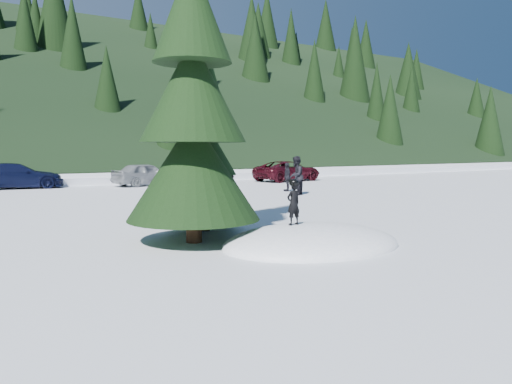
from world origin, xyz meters
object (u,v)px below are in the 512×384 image
car_4 (145,174)px  car_5 (202,173)px  car_6 (288,171)px  spruce_tall (193,104)px  adult_1 (287,177)px  car_3 (16,176)px  child_skier (294,203)px  adult_0 (296,176)px  spruce_short (205,155)px

car_4 → car_5: (3.83, 0.07, -0.05)m
car_6 → car_5: bearing=69.5°
spruce_tall → car_6: size_ratio=1.72×
spruce_tall → adult_1: (10.31, 10.38, -2.56)m
spruce_tall → car_3: bearing=94.5°
child_skier → adult_0: adult_0 is taller
spruce_tall → spruce_short: size_ratio=1.60×
car_3 → car_4: bearing=-98.3°
car_3 → car_6: size_ratio=1.00×
adult_1 → car_5: adult_1 is taller
car_5 → adult_0: bearing=-168.4°
adult_0 → adult_1: adult_0 is taller
spruce_tall → spruce_short: (1.00, 1.40, -1.22)m
car_5 → car_6: bearing=-91.7°
car_3 → car_6: 16.94m
adult_1 → car_5: 7.95m
adult_0 → car_3: adult_0 is taller
adult_1 → car_6: size_ratio=0.30×
child_skier → adult_1: 14.63m
adult_0 → adult_1: (0.93, 2.00, -0.19)m
car_4 → car_5: 3.83m
car_4 → car_6: bearing=-110.2°
adult_0 → child_skier: bearing=18.1°
spruce_short → adult_1: (9.31, 8.98, -1.35)m
child_skier → car_4: (3.51, 19.73, -0.29)m
car_6 → spruce_tall: bearing=130.1°
car_5 → car_6: (5.93, -1.29, 0.04)m
spruce_short → car_5: bearing=64.1°
spruce_short → car_4: (4.36, 16.79, -1.41)m
adult_1 → spruce_short: bearing=-19.1°
car_6 → adult_0: bearing=138.0°
child_skier → car_6: 22.78m
spruce_short → car_6: bearing=47.8°
car_5 → car_6: car_6 is taller
spruce_tall → child_skier: spruce_tall is taller
spruce_short → car_3: size_ratio=1.08×
spruce_tall → adult_0: 12.80m
child_skier → adult_0: 12.46m
car_4 → spruce_tall: bearing=150.5°
spruce_short → car_3: bearing=97.9°
adult_0 → car_5: 9.88m
child_skier → car_5: bearing=-114.0°
car_6 → car_4: bearing=74.6°
adult_0 → car_4: size_ratio=0.46×
adult_1 → car_4: (-4.95, 7.80, -0.06)m
child_skier → car_6: (13.27, 18.51, -0.29)m
spruce_short → adult_0: size_ratio=2.84×
car_3 → car_5: 10.87m
child_skier → car_6: size_ratio=0.20×
spruce_short → car_5: spruce_short is taller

